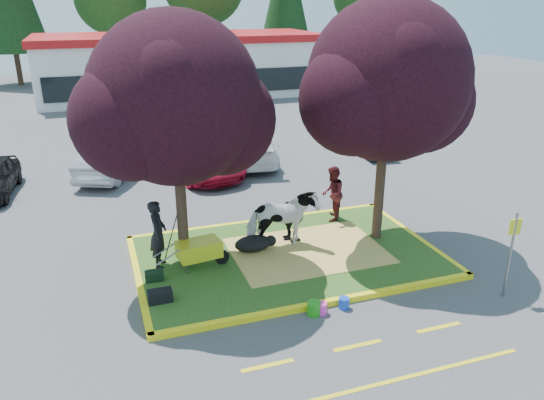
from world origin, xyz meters
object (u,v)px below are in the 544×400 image
object	(u,v)px
bucket_green	(314,308)
car_silver	(112,159)
bucket_blue	(344,303)
calf	(253,244)
handler	(158,234)
bucket_pink	(321,308)
wheelbarrow	(200,250)
sign_post	(512,247)
cow	(282,220)

from	to	relation	value
bucket_green	car_silver	distance (m)	12.68
bucket_blue	calf	bearing A→B (deg)	110.29
handler	bucket_pink	distance (m)	4.71
handler	bucket_pink	world-z (taller)	handler
handler	car_silver	xyz separation A→B (m)	(-0.71, 8.79, -0.33)
car_silver	bucket_blue	bearing A→B (deg)	134.61
calf	bucket_pink	xyz separation A→B (m)	(0.62, -3.33, -0.24)
wheelbarrow	bucket_pink	bearing A→B (deg)	-60.22
handler	bucket_green	xyz separation A→B (m)	(3.03, -3.30, -0.90)
wheelbarrow	sign_post	distance (m)	7.68
bucket_blue	car_silver	xyz separation A→B (m)	(-4.52, 12.07, 0.60)
cow	sign_post	world-z (taller)	sign_post
sign_post	car_silver	distance (m)	15.39
sign_post	bucket_blue	world-z (taller)	sign_post
handler	bucket_green	size ratio (longest dim) A/B	5.49
cow	bucket_pink	distance (m)	3.42
cow	handler	bearing A→B (deg)	91.08
calf	handler	world-z (taller)	handler
bucket_pink	car_silver	size ratio (longest dim) A/B	0.06
handler	bucket_green	bearing A→B (deg)	-122.11
bucket_blue	bucket_green	bearing A→B (deg)	-178.27
calf	handler	distance (m)	2.68
calf	bucket_green	bearing A→B (deg)	-86.01
calf	handler	size ratio (longest dim) A/B	0.58
sign_post	cow	bearing A→B (deg)	142.80
sign_post	car_silver	bearing A→B (deg)	129.37
calf	wheelbarrow	xyz separation A→B (m)	(-1.60, -0.47, 0.29)
handler	wheelbarrow	distance (m)	1.16
cow	wheelbarrow	distance (m)	2.52
handler	bucket_green	distance (m)	4.57
calf	car_silver	world-z (taller)	car_silver
bucket_pink	calf	bearing A→B (deg)	100.58
bucket_pink	bucket_blue	size ratio (longest dim) A/B	1.01
bucket_green	bucket_pink	size ratio (longest dim) A/B	1.22
sign_post	calf	bearing A→B (deg)	147.77
cow	bucket_blue	distance (m)	3.39
cow	bucket_green	size ratio (longest dim) A/B	5.93
bucket_blue	car_silver	bearing A→B (deg)	110.53
cow	car_silver	world-z (taller)	cow
bucket_green	car_silver	size ratio (longest dim) A/B	0.08
sign_post	bucket_green	size ratio (longest dim) A/B	6.57
bucket_blue	bucket_pink	bearing A→B (deg)	-176.07
handler	bucket_pink	bearing A→B (deg)	-120.59
handler	bucket_blue	xyz separation A→B (m)	(3.81, -3.28, -0.93)
handler	wheelbarrow	size ratio (longest dim) A/B	0.92
calf	sign_post	world-z (taller)	sign_post
wheelbarrow	car_silver	world-z (taller)	car_silver
sign_post	bucket_blue	distance (m)	4.19
bucket_blue	wheelbarrow	bearing A→B (deg)	134.95
sign_post	bucket_pink	xyz separation A→B (m)	(-4.53, 0.73, -1.20)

